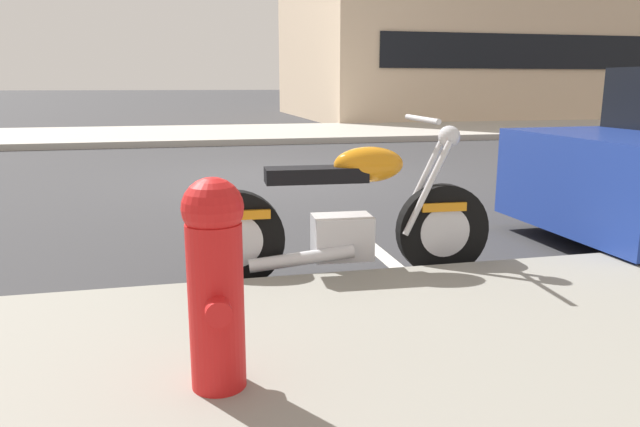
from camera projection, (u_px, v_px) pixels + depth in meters
name	position (u px, v px, depth m)	size (l,w,h in m)	color
ground_plane	(290.00, 178.00, 8.67)	(260.00, 260.00, 0.00)	#333335
sidewalk_far_curb	(633.00, 126.00, 18.24)	(120.00, 5.00, 0.14)	#ADA89E
parking_stall_stripe	(384.00, 257.00, 4.70)	(0.12, 2.20, 0.01)	silver
parked_motorcycle	(345.00, 219.00, 4.06)	(2.11, 0.62, 1.13)	black
fire_hydrant	(215.00, 279.00, 2.33)	(0.24, 0.36, 0.86)	red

